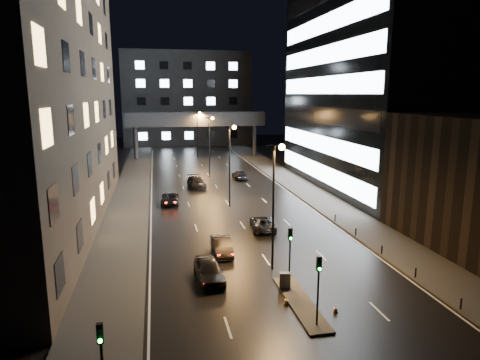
{
  "coord_description": "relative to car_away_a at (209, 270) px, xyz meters",
  "views": [
    {
      "loc": [
        -8.88,
        -23.3,
        13.92
      ],
      "look_at": [
        0.67,
        24.74,
        4.0
      ],
      "focal_mm": 32.0,
      "sensor_mm": 36.0,
      "label": 1
    }
  ],
  "objects": [
    {
      "name": "median_island",
      "position": [
        5.57,
        -4.87,
        -0.74
      ],
      "size": [
        1.6,
        8.0,
        0.15
      ],
      "primitive_type": "cube",
      "color": "#383533",
      "rests_on": "ground"
    },
    {
      "name": "streetlight_near",
      "position": [
        5.44,
        1.13,
        5.68
      ],
      "size": [
        1.45,
        0.5,
        10.15
      ],
      "color": "black",
      "rests_on": "ground"
    },
    {
      "name": "sidewalk_right",
      "position": [
        17.77,
        28.13,
        -0.74
      ],
      "size": [
        5.0,
        110.0,
        0.15
      ],
      "primitive_type": "cube",
      "color": "#383533",
      "rests_on": "ground"
    },
    {
      "name": "streetlight_mid_b",
      "position": [
        5.44,
        41.13,
        5.68
      ],
      "size": [
        1.45,
        0.5,
        10.15
      ],
      "color": "black",
      "rests_on": "ground"
    },
    {
      "name": "streetlight_mid_a",
      "position": [
        5.44,
        21.13,
        5.68
      ],
      "size": [
        1.45,
        0.5,
        10.15
      ],
      "color": "black",
      "rests_on": "ground"
    },
    {
      "name": "building_far",
      "position": [
        5.27,
        91.13,
        11.68
      ],
      "size": [
        34.0,
        14.0,
        25.0
      ],
      "primitive_type": "cube",
      "color": "#333335",
      "rests_on": "ground"
    },
    {
      "name": "building_right_glass",
      "position": [
        30.27,
        29.13,
        21.68
      ],
      "size": [
        20.0,
        36.0,
        45.0
      ],
      "primitive_type": "cube",
      "color": "black",
      "rests_on": "ground"
    },
    {
      "name": "streetlight_far",
      "position": [
        5.44,
        61.13,
        5.68
      ],
      "size": [
        1.45,
        0.5,
        10.15
      ],
      "color": "black",
      "rests_on": "ground"
    },
    {
      "name": "sidewalk_left",
      "position": [
        -7.23,
        28.13,
        -0.74
      ],
      "size": [
        5.0,
        110.0,
        0.15
      ],
      "primitive_type": "cube",
      "color": "#383533",
      "rests_on": "ground"
    },
    {
      "name": "car_toward_a",
      "position": [
        7.02,
        11.24,
        -0.12
      ],
      "size": [
        2.86,
        5.25,
        1.4
      ],
      "primitive_type": "imported",
      "rotation": [
        0.0,
        0.0,
        3.03
      ],
      "color": "black",
      "rests_on": "ground"
    },
    {
      "name": "car_away_d",
      "position": [
        2.24,
        33.13,
        -0.02
      ],
      "size": [
        2.77,
        5.71,
        1.6
      ],
      "primitive_type": "imported",
      "rotation": [
        0.0,
        0.0,
        0.1
      ],
      "color": "black",
      "rests_on": "ground"
    },
    {
      "name": "utility_cabinet",
      "position": [
        5.17,
        -2.61,
        -0.1
      ],
      "size": [
        0.84,
        0.6,
        1.14
      ],
      "primitive_type": "cube",
      "rotation": [
        0.0,
        0.0,
        -0.22
      ],
      "color": "#454648",
      "rests_on": "median_island"
    },
    {
      "name": "car_away_b",
      "position": [
        1.79,
        5.2,
        -0.08
      ],
      "size": [
        1.64,
        4.51,
        1.48
      ],
      "primitive_type": "imported",
      "rotation": [
        0.0,
        0.0,
        -0.02
      ],
      "color": "black",
      "rests_on": "ground"
    },
    {
      "name": "skybridge",
      "position": [
        5.27,
        63.13,
        7.52
      ],
      "size": [
        30.0,
        3.0,
        10.0
      ],
      "color": "#333335",
      "rests_on": "ground"
    },
    {
      "name": "ground",
      "position": [
        5.27,
        33.13,
        -0.82
      ],
      "size": [
        160.0,
        160.0,
        0.0
      ],
      "primitive_type": "plane",
      "color": "black",
      "rests_on": "ground"
    },
    {
      "name": "cone_b",
      "position": [
        7.43,
        -6.42,
        -0.58
      ],
      "size": [
        0.34,
        0.34,
        0.48
      ],
      "primitive_type": "cone",
      "rotation": [
        0.0,
        0.0,
        -0.02
      ],
      "color": "#DF510B",
      "rests_on": "ground"
    },
    {
      "name": "building_left",
      "position": [
        -17.23,
        17.13,
        19.18
      ],
      "size": [
        15.0,
        48.0,
        40.0
      ],
      "primitive_type": "cube",
      "color": "#2D2319",
      "rests_on": "ground"
    },
    {
      "name": "cone_a",
      "position": [
        4.61,
        -4.82,
        -0.54
      ],
      "size": [
        0.39,
        0.39,
        0.54
      ],
      "primitive_type": "cone",
      "rotation": [
        0.0,
        0.0,
        -0.09
      ],
      "color": "orange",
      "rests_on": "ground"
    },
    {
      "name": "traffic_signal_far",
      "position": [
        5.57,
        -7.88,
        2.28
      ],
      "size": [
        0.28,
        0.34,
        4.4
      ],
      "color": "black",
      "rests_on": "median_island"
    },
    {
      "name": "car_away_a",
      "position": [
        0.0,
        0.0,
        0.0
      ],
      "size": [
        2.21,
        4.9,
        1.63
      ],
      "primitive_type": "imported",
      "rotation": [
        0.0,
        0.0,
        0.06
      ],
      "color": "black",
      "rests_on": "ground"
    },
    {
      "name": "car_toward_b",
      "position": [
        9.92,
        38.1,
        -0.11
      ],
      "size": [
        2.02,
        4.87,
        1.41
      ],
      "primitive_type": "imported",
      "rotation": [
        0.0,
        0.0,
        3.15
      ],
      "color": "black",
      "rests_on": "ground"
    },
    {
      "name": "bollard_row",
      "position": [
        15.47,
        -0.37,
        -0.37
      ],
      "size": [
        0.12,
        25.12,
        0.9
      ],
      "color": "black",
      "rests_on": "ground"
    },
    {
      "name": "traffic_signal_near",
      "position": [
        5.57,
        -2.38,
        2.28
      ],
      "size": [
        0.28,
        0.34,
        4.4
      ],
      "color": "black",
      "rests_on": "median_island"
    },
    {
      "name": "car_away_c",
      "position": [
        -2.06,
        23.79,
        -0.16
      ],
      "size": [
        2.52,
        4.89,
        1.32
      ],
      "primitive_type": "imported",
      "rotation": [
        0.0,
        0.0,
        -0.07
      ],
      "color": "black",
      "rests_on": "ground"
    },
    {
      "name": "traffic_signal_corner",
      "position": [
        -6.23,
        -12.88,
        2.13
      ],
      "size": [
        0.28,
        0.34,
        4.4
      ],
      "color": "black",
      "rests_on": "ground"
    }
  ]
}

